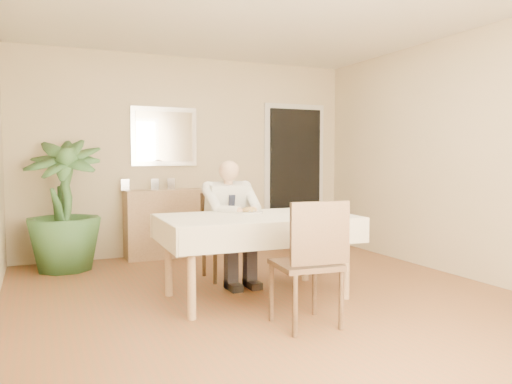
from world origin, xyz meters
name	(u,v)px	position (x,y,z in m)	size (l,w,h in m)	color
room	(272,155)	(0.00, 0.00, 1.30)	(5.00, 5.02, 2.60)	brown
doorway	(295,177)	(1.55, 2.46, 1.00)	(0.96, 0.07, 2.10)	silver
mirror	(164,137)	(-0.37, 2.47, 1.55)	(0.86, 0.04, 0.76)	silver
dining_table	(256,225)	(-0.09, 0.14, 0.67)	(1.75, 1.07, 0.75)	tan
chair_far	(223,230)	(-0.09, 1.02, 0.51)	(0.45, 0.45, 0.90)	#3F2B1C
chair_near	(312,256)	(-0.06, -0.79, 0.55)	(0.49, 0.49, 0.96)	#3F2B1C
seated_man	(233,215)	(-0.09, 0.73, 0.69)	(0.48, 0.72, 1.24)	white
plate	(249,212)	(-0.07, 0.35, 0.76)	(0.26, 0.26, 0.02)	white
food	(249,210)	(-0.07, 0.35, 0.78)	(0.14, 0.14, 0.06)	olive
knife	(256,211)	(-0.03, 0.29, 0.78)	(0.01, 0.01, 0.13)	silver
fork	(248,211)	(-0.11, 0.29, 0.78)	(0.01, 0.01, 0.13)	silver
coffee_mug	(318,209)	(0.46, -0.01, 0.80)	(0.12, 0.12, 0.10)	white
sideboard	(168,223)	(-0.37, 2.32, 0.43)	(1.08, 0.37, 0.87)	tan
photo_frame_left	(125,185)	(-0.89, 2.41, 0.94)	(0.10, 0.02, 0.14)	silver
photo_frame_center	(155,184)	(-0.52, 2.37, 0.94)	(0.10, 0.02, 0.14)	silver
photo_frame_right	(171,184)	(-0.30, 2.40, 0.94)	(0.10, 0.02, 0.14)	silver
potted_palm	(63,205)	(-1.63, 2.03, 0.74)	(0.83, 0.83, 1.49)	#2F5729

